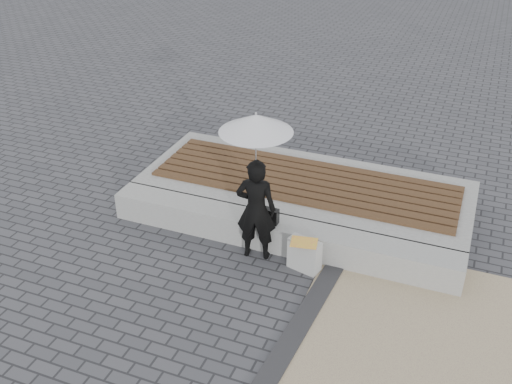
# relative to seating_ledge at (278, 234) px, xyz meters

# --- Properties ---
(ground) EXTENTS (80.00, 80.00, 0.00)m
(ground) POSITION_rel_seating_ledge_xyz_m (0.00, -1.60, -0.20)
(ground) COLOR #47474B
(ground) RESTS_ON ground
(edging_band) EXTENTS (0.61, 5.20, 0.04)m
(edging_band) POSITION_rel_seating_ledge_xyz_m (0.75, -2.10, -0.18)
(edging_band) COLOR #2D2D30
(edging_band) RESTS_ON ground
(seating_ledge) EXTENTS (5.00, 0.45, 0.40)m
(seating_ledge) POSITION_rel_seating_ledge_xyz_m (0.00, 0.00, 0.00)
(seating_ledge) COLOR #B0B0AA
(seating_ledge) RESTS_ON ground
(timber_platform) EXTENTS (5.00, 2.00, 0.40)m
(timber_platform) POSITION_rel_seating_ledge_xyz_m (0.00, 1.20, 0.00)
(timber_platform) COLOR #ABABA6
(timber_platform) RESTS_ON ground
(timber_decking) EXTENTS (4.60, 1.40, 0.04)m
(timber_decking) POSITION_rel_seating_ledge_xyz_m (0.00, 1.20, 0.22)
(timber_decking) COLOR brown
(timber_decking) RESTS_ON timber_platform
(woman) EXTENTS (0.59, 0.44, 1.47)m
(woman) POSITION_rel_seating_ledge_xyz_m (-0.20, -0.32, 0.53)
(woman) COLOR black
(woman) RESTS_ON ground
(parasol) EXTENTS (0.92, 0.92, 1.18)m
(parasol) POSITION_rel_seating_ledge_xyz_m (-0.20, -0.32, 1.76)
(parasol) COLOR silver
(parasol) RESTS_ON ground
(handbag) EXTENTS (0.32, 0.13, 0.22)m
(handbag) POSITION_rel_seating_ledge_xyz_m (-0.14, -0.07, 0.31)
(handbag) COLOR black
(handbag) RESTS_ON seating_ledge
(canvas_tote) EXTENTS (0.46, 0.28, 0.45)m
(canvas_tote) POSITION_rel_seating_ledge_xyz_m (0.50, -0.38, 0.03)
(canvas_tote) COLOR beige
(canvas_tote) RESTS_ON ground
(magazine) EXTENTS (0.38, 0.31, 0.01)m
(magazine) POSITION_rel_seating_ledge_xyz_m (0.50, -0.43, 0.26)
(magazine) COLOR #ED5D46
(magazine) RESTS_ON canvas_tote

